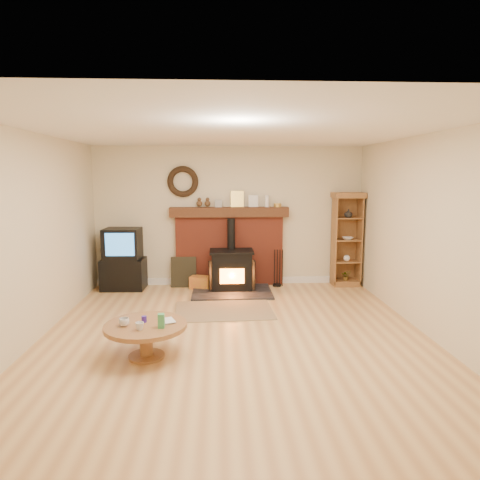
{
  "coord_description": "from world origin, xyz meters",
  "views": [
    {
      "loc": [
        -0.21,
        -5.27,
        2.07
      ],
      "look_at": [
        0.12,
        1.0,
        1.11
      ],
      "focal_mm": 32.0,
      "sensor_mm": 36.0,
      "label": 1
    }
  ],
  "objects": [
    {
      "name": "curio_cabinet",
      "position": [
        2.2,
        2.55,
        0.88
      ],
      "size": [
        0.56,
        0.41,
        1.75
      ],
      "color": "brown",
      "rests_on": "ground"
    },
    {
      "name": "leaning_painting",
      "position": [
        -0.86,
        2.55,
        0.28
      ],
      "size": [
        0.47,
        0.13,
        0.56
      ],
      "primitive_type": "cube",
      "rotation": [
        -0.17,
        0.0,
        0.0
      ],
      "color": "black",
      "rests_on": "ground"
    },
    {
      "name": "firelog_box",
      "position": [
        -0.54,
        2.4,
        0.12
      ],
      "size": [
        0.42,
        0.33,
        0.23
      ],
      "primitive_type": "cube",
      "rotation": [
        0.0,
        0.0,
        -0.3
      ],
      "color": "gold",
      "rests_on": "ground"
    },
    {
      "name": "coffee_table",
      "position": [
        -1.04,
        -0.58,
        0.33
      ],
      "size": [
        0.93,
        0.93,
        0.56
      ],
      "color": "brown",
      "rests_on": "ground"
    },
    {
      "name": "room_shell",
      "position": [
        -0.02,
        0.09,
        1.72
      ],
      "size": [
        5.02,
        5.52,
        2.61
      ],
      "color": "beige",
      "rests_on": "ground"
    },
    {
      "name": "tv_unit",
      "position": [
        -1.94,
        2.47,
        0.54
      ],
      "size": [
        0.78,
        0.57,
        1.12
      ],
      "color": "black",
      "rests_on": "ground"
    },
    {
      "name": "area_rug",
      "position": [
        -0.13,
        1.08,
        0.01
      ],
      "size": [
        1.53,
        1.09,
        0.01
      ],
      "primitive_type": "cube",
      "rotation": [
        0.0,
        0.0,
        0.05
      ],
      "color": "brown",
      "rests_on": "ground"
    },
    {
      "name": "ground",
      "position": [
        0.0,
        0.0,
        0.0
      ],
      "size": [
        5.5,
        5.5,
        0.0
      ],
      "primitive_type": "plane",
      "color": "tan",
      "rests_on": "ground"
    },
    {
      "name": "chimney_breast",
      "position": [
        0.0,
        2.67,
        0.8
      ],
      "size": [
        2.2,
        0.22,
        1.78
      ],
      "color": "#983926",
      "rests_on": "ground"
    },
    {
      "name": "fire_tools",
      "position": [
        0.9,
        2.5,
        0.16
      ],
      "size": [
        0.19,
        0.16,
        0.7
      ],
      "color": "black",
      "rests_on": "ground"
    },
    {
      "name": "wood_stove",
      "position": [
        0.03,
        2.27,
        0.36
      ],
      "size": [
        1.4,
        1.0,
        1.29
      ],
      "color": "black",
      "rests_on": "ground"
    }
  ]
}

